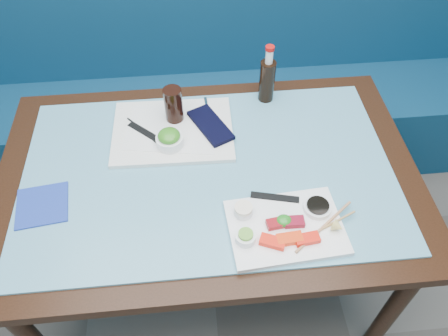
{
  "coord_description": "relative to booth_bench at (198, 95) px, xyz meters",
  "views": [
    {
      "loc": [
        -0.04,
        0.52,
        1.86
      ],
      "look_at": [
        0.05,
        1.42,
        0.8
      ],
      "focal_mm": 35.0,
      "sensor_mm": 36.0,
      "label": 1
    }
  ],
  "objects": [
    {
      "name": "salmon_mid",
      "position": [
        0.21,
        -1.14,
        0.41
      ],
      "size": [
        0.08,
        0.04,
        0.02
      ],
      "primitive_type": "cube",
      "rotation": [
        0.0,
        0.0,
        0.07
      ],
      "color": "#FF350A",
      "rests_on": "sashimi_plate"
    },
    {
      "name": "ramekin_ginger",
      "position": [
        0.09,
        -1.03,
        0.41
      ],
      "size": [
        0.07,
        0.07,
        0.02
      ],
      "primitive_type": "cylinder",
      "rotation": [
        0.0,
        0.0,
        0.38
      ],
      "color": "white",
      "rests_on": "sashimi_plate"
    },
    {
      "name": "tuna_left",
      "position": [
        0.18,
        -1.08,
        0.41
      ],
      "size": [
        0.06,
        0.04,
        0.02
      ],
      "primitive_type": "cube",
      "rotation": [
        0.0,
        0.0,
        0.14
      ],
      "color": "maroon",
      "rests_on": "sashimi_plate"
    },
    {
      "name": "booth_bench",
      "position": [
        0.0,
        0.0,
        0.0
      ],
      "size": [
        3.0,
        0.56,
        1.17
      ],
      "color": "navy",
      "rests_on": "ground"
    },
    {
      "name": "wooden_chopstick_b",
      "position": [
        0.33,
        -1.1,
        0.4
      ],
      "size": [
        0.19,
        0.09,
        0.01
      ],
      "primitive_type": "cylinder",
      "rotation": [
        1.57,
        0.0,
        -1.15
      ],
      "color": "tan",
      "rests_on": "sashimi_plate"
    },
    {
      "name": "salmon_left",
      "position": [
        0.16,
        -1.14,
        0.41
      ],
      "size": [
        0.08,
        0.06,
        0.02
      ],
      "primitive_type": "cube",
      "rotation": [
        0.0,
        0.0,
        -0.4
      ],
      "color": "#FF1E0A",
      "rests_on": "sashimi_plate"
    },
    {
      "name": "seaweed_garnish",
      "position": [
        0.21,
        -1.08,
        0.41
      ],
      "size": [
        0.05,
        0.04,
        0.03
      ],
      "primitive_type": "ellipsoid",
      "rotation": [
        0.0,
        0.0,
        -0.02
      ],
      "color": "#207D1D",
      "rests_on": "sashimi_plate"
    },
    {
      "name": "salmon_right",
      "position": [
        0.26,
        -1.14,
        0.41
      ],
      "size": [
        0.08,
        0.04,
        0.02
      ],
      "primitive_type": "cube",
      "rotation": [
        0.0,
        0.0,
        0.12
      ],
      "color": "#FF1B0A",
      "rests_on": "sashimi_plate"
    },
    {
      "name": "soy_fill",
      "position": [
        0.32,
        -1.04,
        0.42
      ],
      "size": [
        0.09,
        0.09,
        0.01
      ],
      "primitive_type": "cylinder",
      "rotation": [
        0.0,
        0.0,
        -0.4
      ],
      "color": "black",
      "rests_on": "soy_dish"
    },
    {
      "name": "lemon_wedge",
      "position": [
        0.36,
        -1.12,
        0.42
      ],
      "size": [
        0.05,
        0.05,
        0.04
      ],
      "primitive_type": "cone",
      "rotation": [
        1.57,
        0.0,
        0.87
      ],
      "color": "#FFE378",
      "rests_on": "sashimi_plate"
    },
    {
      "name": "soy_dish",
      "position": [
        0.32,
        -1.04,
        0.41
      ],
      "size": [
        0.1,
        0.1,
        0.02
      ],
      "primitive_type": "cylinder",
      "rotation": [
        0.0,
        0.0,
        -0.2
      ],
      "color": "white",
      "rests_on": "sashimi_plate"
    },
    {
      "name": "ramekin_wasabi",
      "position": [
        0.09,
        -1.12,
        0.41
      ],
      "size": [
        0.07,
        0.07,
        0.03
      ],
      "primitive_type": "cylinder",
      "rotation": [
        0.0,
        0.0,
        -0.28
      ],
      "color": "white",
      "rests_on": "sashimi_plate"
    },
    {
      "name": "tuna_right",
      "position": [
        0.24,
        -1.08,
        0.41
      ],
      "size": [
        0.06,
        0.04,
        0.02
      ],
      "primitive_type": "cube",
      "rotation": [
        0.0,
        0.0,
        -0.03
      ],
      "color": "maroon",
      "rests_on": "sashimi_plate"
    },
    {
      "name": "cola_bottle_body",
      "position": [
        0.25,
        -0.5,
        0.47
      ],
      "size": [
        0.07,
        0.07,
        0.17
      ],
      "primitive_type": "cylinder",
      "rotation": [
        0.0,
        0.0,
        0.29
      ],
      "color": "black",
      "rests_on": "glass_top"
    },
    {
      "name": "black_chopstick_a",
      "position": [
        -0.21,
        -0.66,
        0.4
      ],
      "size": [
        0.13,
        0.16,
        0.01
      ],
      "primitive_type": "cylinder",
      "rotation": [
        1.57,
        0.0,
        0.66
      ],
      "color": "black",
      "rests_on": "serving_tray"
    },
    {
      "name": "ginger_fill",
      "position": [
        0.09,
        -1.03,
        0.43
      ],
      "size": [
        0.07,
        0.07,
        0.01
      ],
      "primitive_type": "cylinder",
      "rotation": [
        0.0,
        0.0,
        0.23
      ],
      "color": "white",
      "rests_on": "ramekin_ginger"
    },
    {
      "name": "dining_table",
      "position": [
        0.0,
        -0.84,
        0.29
      ],
      "size": [
        1.4,
        0.9,
        0.75
      ],
      "color": "black",
      "rests_on": "ground"
    },
    {
      "name": "tray_sleeve",
      "position": [
        -0.21,
        -0.66,
        0.4
      ],
      "size": [
        0.13,
        0.12,
        0.0
      ],
      "primitive_type": "cube",
      "rotation": [
        0.0,
        0.0,
        0.82
      ],
      "color": "black",
      "rests_on": "serving_tray"
    },
    {
      "name": "black_chopstick_b",
      "position": [
        -0.2,
        -0.66,
        0.4
      ],
      "size": [
        0.13,
        0.15,
        0.01
      ],
      "primitive_type": "cylinder",
      "rotation": [
        1.57,
        0.0,
        0.71
      ],
      "color": "black",
      "rests_on": "serving_tray"
    },
    {
      "name": "wasabi_fill",
      "position": [
        0.09,
        -1.12,
        0.43
      ],
      "size": [
        0.04,
        0.04,
        0.01
      ],
      "primitive_type": "cylinder",
      "rotation": [
        0.0,
        0.0,
        0.04
      ],
      "color": "#6AB039",
      "rests_on": "ramekin_wasabi"
    },
    {
      "name": "navy_pouch",
      "position": [
        0.02,
        -0.65,
        0.41
      ],
      "size": [
        0.16,
        0.22,
        0.02
      ],
      "primitive_type": "cube",
      "rotation": [
        0.0,
        0.0,
        0.45
      ],
      "color": "black",
      "rests_on": "serving_tray"
    },
    {
      "name": "seaweed_salad",
      "position": [
        -0.12,
        -0.73,
        0.44
      ],
      "size": [
        0.1,
        0.1,
        0.04
      ],
      "primitive_type": "ellipsoid",
      "rotation": [
        0.0,
        0.0,
        0.34
      ],
      "color": "#337F1D",
      "rests_on": "seaweed_bowl"
    },
    {
      "name": "sashimi_plate",
      "position": [
        0.21,
        -1.09,
        0.39
      ],
      "size": [
        0.35,
        0.26,
        0.02
      ],
      "primitive_type": "cube",
      "rotation": [
        0.0,
        0.0,
        0.07
      ],
      "color": "white",
      "rests_on": "glass_top"
    },
    {
      "name": "wooden_chopstick_a",
      "position": [
        0.32,
        -1.1,
        0.4
      ],
      "size": [
        0.21,
        0.16,
        0.01
      ],
      "primitive_type": "cylinder",
      "rotation": [
        1.57,
        0.0,
        -0.91
      ],
      "color": "tan",
      "rests_on": "sashimi_plate"
    },
    {
      "name": "fork",
      "position": [
        0.02,
        -0.55,
        0.4
      ],
      "size": [
        0.02,
        0.09,
        0.01
      ],
      "primitive_type": "cylinder",
      "rotation": [
        1.57,
        0.0,
        0.05
      ],
      "color": "silver",
      "rests_on": "serving_tray"
    },
    {
      "name": "serving_tray",
      "position": [
        -0.11,
        -0.65,
        0.39
      ],
      "size": [
        0.43,
        0.33,
        0.02
      ],
      "primitive_type": "cube",
      "rotation": [
        0.0,
        0.0,
        -0.02
      ],
      "color": "white",
      "rests_on": "glass_top"
    },
    {
      "name": "cola_bottle_neck",
      "position": [
        0.25,
        -0.5,
        0.58
      ],
      "size": [
        0.04,
        0.04,
        0.05
      ],
      "primitive_type": "cylinder",
      "rotation": [
        0.0,
        0.0,
        0.34
      ],
      "color": "white",
      "rests_on": "cola_bottle_body"
    },
    {
      "name": "cola_glass",
      "position": [
        -0.1,
        -0.6,
        0.47
      ],
      "size": [
        0.07,
        0.07,
        0.13
      ],
      "primitive_type": "cylinder",
      "rotation": [
        0.0,
        0.0,
        0.17
      ],
      "color": "black",
      "rests_on": "serving_tray"
    },
    {
      "name": "chopstick_sleeve",
      "position": [
        0.2,
        -0.98,
        0.4
      ],
      "size": [
        0.15,
        0.06,
        0.0
      ],
      "primitive_type": "cube",
      "rotation": [
        0.0,
        0.0,
        -0.24
      ],
      "color": "black",
      "rests_on": "sashimi_plate"
    },
    {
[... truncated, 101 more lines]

